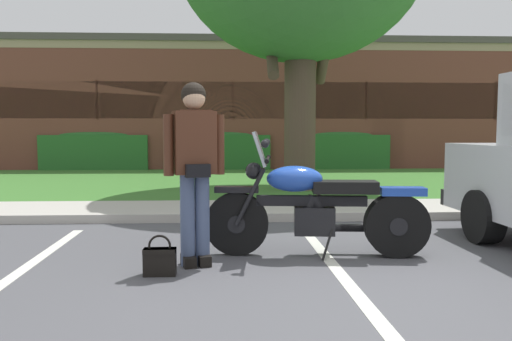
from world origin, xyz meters
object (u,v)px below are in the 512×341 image
(rider_person, at_px, (194,160))
(hedge_center_left, at_px, (220,149))
(motorcycle, at_px, (324,208))
(hedge_left, at_px, (96,150))
(handbag, at_px, (160,259))
(hedge_center_right, at_px, (340,149))
(brick_building, at_px, (232,110))

(rider_person, relative_size, hedge_center_left, 0.56)
(motorcycle, relative_size, hedge_left, 0.70)
(hedge_left, bearing_deg, handbag, -73.50)
(handbag, xyz_separation_m, hedge_center_right, (4.06, 11.71, 0.51))
(motorcycle, height_order, hedge_left, motorcycle)
(motorcycle, distance_m, rider_person, 1.40)
(hedge_left, xyz_separation_m, hedge_center_right, (7.53, 0.00, 0.00))
(motorcycle, xyz_separation_m, hedge_center_left, (-1.26, 11.07, 0.16))
(hedge_center_left, bearing_deg, handbag, -91.43)
(hedge_center_left, height_order, hedge_center_right, same)
(motorcycle, distance_m, hedge_left, 12.16)
(motorcycle, xyz_separation_m, brick_building, (-0.85, 16.50, 1.56))
(motorcycle, height_order, rider_person, rider_person)
(handbag, height_order, brick_building, brick_building)
(hedge_left, bearing_deg, brick_building, 52.40)
(handbag, distance_m, brick_building, 17.26)
(hedge_left, bearing_deg, motorcycle, -65.58)
(rider_person, xyz_separation_m, brick_building, (0.42, 16.79, 1.06))
(handbag, xyz_separation_m, hedge_center_left, (0.29, 11.71, 0.51))
(motorcycle, distance_m, handbag, 1.72)
(motorcycle, relative_size, handbag, 6.23)
(handbag, height_order, hedge_center_left, hedge_center_left)
(handbag, relative_size, hedge_center_right, 0.13)
(hedge_center_left, relative_size, hedge_center_right, 1.07)
(hedge_center_left, height_order, brick_building, brick_building)
(rider_person, relative_size, handbag, 4.74)
(handbag, relative_size, brick_building, 0.01)
(motorcycle, relative_size, rider_person, 1.32)
(hedge_left, bearing_deg, hedge_center_left, 0.00)
(hedge_center_right, xyz_separation_m, brick_building, (-3.35, 5.42, 1.40))
(rider_person, xyz_separation_m, hedge_center_left, (0.01, 11.37, -0.34))
(handbag, height_order, hedge_center_right, hedge_center_right)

